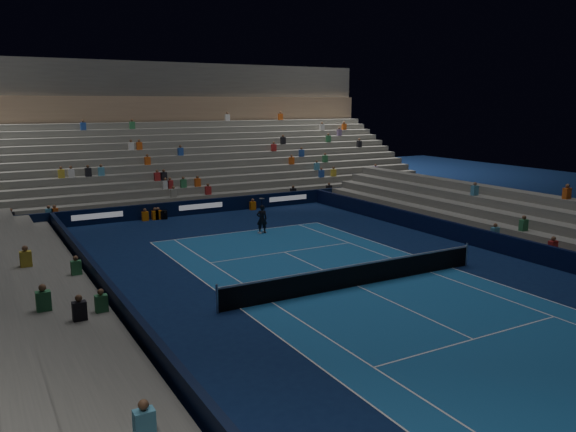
% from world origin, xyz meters
% --- Properties ---
extents(ground, '(90.00, 90.00, 0.00)m').
position_xyz_m(ground, '(0.00, 0.00, 0.00)').
color(ground, '#0B1B44').
rests_on(ground, ground).
extents(court_surface, '(10.97, 23.77, 0.01)m').
position_xyz_m(court_surface, '(0.00, 0.00, 0.01)').
color(court_surface, '#1B5796').
rests_on(court_surface, ground).
extents(sponsor_barrier_far, '(44.00, 0.25, 1.00)m').
position_xyz_m(sponsor_barrier_far, '(0.00, 18.50, 0.50)').
color(sponsor_barrier_far, black).
rests_on(sponsor_barrier_far, ground).
extents(sponsor_barrier_east, '(0.25, 37.00, 1.00)m').
position_xyz_m(sponsor_barrier_east, '(9.70, 0.00, 0.50)').
color(sponsor_barrier_east, black).
rests_on(sponsor_barrier_east, ground).
extents(sponsor_barrier_west, '(0.25, 37.00, 1.00)m').
position_xyz_m(sponsor_barrier_west, '(-9.70, 0.00, 0.50)').
color(sponsor_barrier_west, black).
rests_on(sponsor_barrier_west, ground).
extents(grandstand_main, '(44.00, 15.20, 11.20)m').
position_xyz_m(grandstand_main, '(0.00, 27.90, 3.38)').
color(grandstand_main, slate).
rests_on(grandstand_main, ground).
extents(grandstand_east, '(5.00, 37.00, 2.50)m').
position_xyz_m(grandstand_east, '(13.17, 0.00, 0.92)').
color(grandstand_east, slate).
rests_on(grandstand_east, ground).
extents(grandstand_west, '(5.00, 37.00, 2.50)m').
position_xyz_m(grandstand_west, '(-13.17, 0.00, 0.92)').
color(grandstand_west, '#61615C').
rests_on(grandstand_west, ground).
extents(tennis_net, '(12.90, 0.10, 1.10)m').
position_xyz_m(tennis_net, '(0.00, 0.00, 0.50)').
color(tennis_net, '#B2B2B7').
rests_on(tennis_net, ground).
extents(tennis_player, '(0.71, 0.56, 1.72)m').
position_xyz_m(tennis_player, '(1.01, 10.94, 0.86)').
color(tennis_player, black).
rests_on(tennis_player, ground).
extents(broadcast_camera, '(0.49, 0.90, 0.57)m').
position_xyz_m(broadcast_camera, '(-2.80, 17.99, 0.30)').
color(broadcast_camera, black).
rests_on(broadcast_camera, ground).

